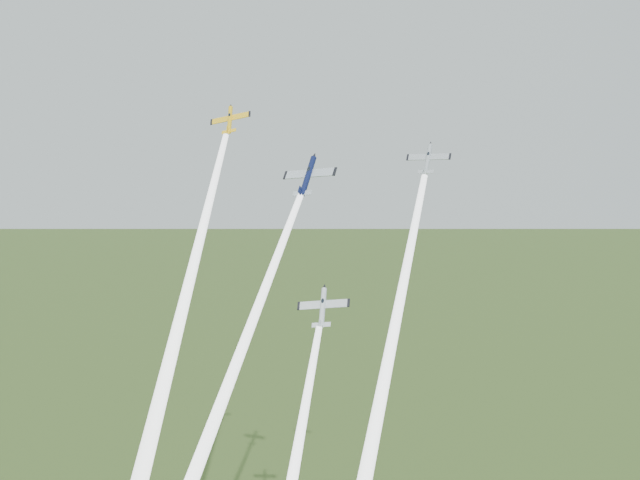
{
  "coord_description": "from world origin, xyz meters",
  "views": [
    {
      "loc": [
        14.75,
        -119.37,
        105.77
      ],
      "look_at": [
        0.0,
        -6.0,
        92.0
      ],
      "focal_mm": 45.0,
      "sensor_mm": 36.0,
      "label": 1
    }
  ],
  "objects_px": {
    "plane_navy": "(308,176)",
    "plane_silver_low": "(323,307)",
    "plane_silver_right": "(428,159)",
    "plane_yellow": "(230,120)"
  },
  "relations": [
    {
      "from": "plane_navy",
      "to": "plane_silver_right",
      "type": "distance_m",
      "value": 18.16
    },
    {
      "from": "plane_navy",
      "to": "plane_silver_low",
      "type": "relative_size",
      "value": 1.12
    },
    {
      "from": "plane_silver_right",
      "to": "plane_silver_low",
      "type": "bearing_deg",
      "value": -135.46
    },
    {
      "from": "plane_yellow",
      "to": "plane_navy",
      "type": "relative_size",
      "value": 0.78
    },
    {
      "from": "plane_silver_right",
      "to": "plane_silver_low",
      "type": "relative_size",
      "value": 0.86
    },
    {
      "from": "plane_yellow",
      "to": "plane_navy",
      "type": "bearing_deg",
      "value": -28.07
    },
    {
      "from": "plane_yellow",
      "to": "plane_silver_right",
      "type": "distance_m",
      "value": 32.26
    },
    {
      "from": "plane_navy",
      "to": "plane_silver_low",
      "type": "distance_m",
      "value": 19.42
    },
    {
      "from": "plane_silver_right",
      "to": "plane_silver_low",
      "type": "xyz_separation_m",
      "value": [
        -14.69,
        -8.91,
        -21.13
      ]
    },
    {
      "from": "plane_silver_right",
      "to": "plane_silver_low",
      "type": "height_order",
      "value": "plane_silver_right"
    }
  ]
}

